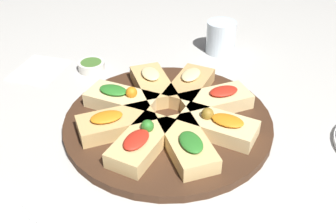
{
  "coord_description": "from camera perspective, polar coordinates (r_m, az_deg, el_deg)",
  "views": [
    {
      "loc": [
        0.58,
        0.29,
        0.49
      ],
      "look_at": [
        0.0,
        0.0,
        0.03
      ],
      "focal_mm": 42.0,
      "sensor_mm": 36.0,
      "label": 1
    }
  ],
  "objects": [
    {
      "name": "ground_plane",
      "position": [
        0.81,
        0.0,
        -1.89
      ],
      "size": [
        3.0,
        3.0,
        0.0
      ],
      "primitive_type": "plane",
      "color": "beige"
    },
    {
      "name": "focaccia_slice_2",
      "position": [
        0.83,
        -6.77,
        1.86
      ],
      "size": [
        0.08,
        0.15,
        0.05
      ],
      "color": "#E5C689",
      "rests_on": "serving_board"
    },
    {
      "name": "focaccia_slice_6",
      "position": [
        0.76,
        7.22,
        -2.01
      ],
      "size": [
        0.07,
        0.15,
        0.05
      ],
      "color": "#E5C689",
      "rests_on": "serving_board"
    },
    {
      "name": "focaccia_slice_0",
      "position": [
        0.87,
        2.9,
        3.85
      ],
      "size": [
        0.15,
        0.08,
        0.04
      ],
      "color": "tan",
      "rests_on": "serving_board"
    },
    {
      "name": "water_glass",
      "position": [
        1.08,
        7.67,
        10.71
      ],
      "size": [
        0.08,
        0.08,
        0.09
      ],
      "primitive_type": "cylinder",
      "color": "silver",
      "rests_on": "ground_plane"
    },
    {
      "name": "focaccia_slice_7",
      "position": [
        0.83,
        6.95,
        1.69
      ],
      "size": [
        0.16,
        0.15,
        0.04
      ],
      "color": "#E5C689",
      "rests_on": "serving_board"
    },
    {
      "name": "dipping_bowl",
      "position": [
        1.02,
        -11.05,
        6.62
      ],
      "size": [
        0.07,
        0.07,
        0.02
      ],
      "color": "silver",
      "rests_on": "ground_plane"
    },
    {
      "name": "focaccia_slice_1",
      "position": [
        0.88,
        -2.23,
        3.99
      ],
      "size": [
        0.15,
        0.15,
        0.04
      ],
      "color": "tan",
      "rests_on": "serving_board"
    },
    {
      "name": "napkin_stack",
      "position": [
        1.05,
        -18.19,
        5.93
      ],
      "size": [
        0.15,
        0.13,
        0.0
      ],
      "primitive_type": "cube",
      "rotation": [
        0.0,
        0.0,
        0.18
      ],
      "color": "white",
      "rests_on": "ground_plane"
    },
    {
      "name": "focaccia_slice_5",
      "position": [
        0.71,
        2.82,
        -4.71
      ],
      "size": [
        0.15,
        0.15,
        0.04
      ],
      "color": "#DBB775",
      "rests_on": "serving_board"
    },
    {
      "name": "focaccia_slice_4",
      "position": [
        0.72,
        -3.92,
        -4.29
      ],
      "size": [
        0.15,
        0.07,
        0.05
      ],
      "color": "#DBB775",
      "rests_on": "serving_board"
    },
    {
      "name": "focaccia_slice_3",
      "position": [
        0.77,
        -7.55,
        -1.59
      ],
      "size": [
        0.16,
        0.15,
        0.04
      ],
      "color": "tan",
      "rests_on": "serving_board"
    },
    {
      "name": "serving_board",
      "position": [
        0.81,
        0.0,
        -1.4
      ],
      "size": [
        0.42,
        0.42,
        0.02
      ],
      "primitive_type": "cylinder",
      "color": "#422819",
      "rests_on": "ground_plane"
    }
  ]
}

